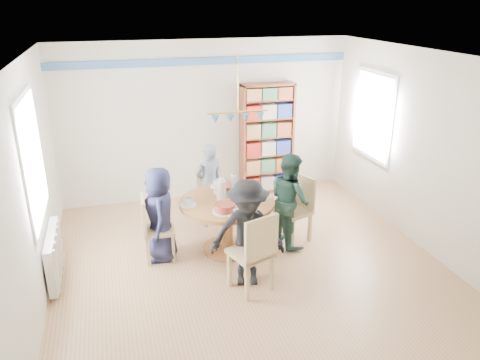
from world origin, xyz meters
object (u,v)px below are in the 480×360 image
object	(u,v)px
chair_near	(255,250)
person_far	(209,184)
person_near	(248,233)
chair_right	(298,205)
chair_left	(153,226)
person_left	(160,214)
dining_table	(227,214)
person_right	(290,200)
chair_far	(210,192)
radiator	(54,255)
bookshelf	(267,140)

from	to	relation	value
chair_near	person_far	xyz separation A→B (m)	(-0.11, 1.98, 0.08)
chair_near	person_near	distance (m)	0.24
chair_right	chair_near	distance (m)	1.49
chair_left	person_far	world-z (taller)	person_far
person_far	person_left	bearing A→B (deg)	28.25
dining_table	person_right	xyz separation A→B (m)	(0.90, -0.05, 0.12)
dining_table	chair_right	size ratio (longest dim) A/B	1.35
person_near	chair_far	bearing A→B (deg)	105.22
chair_far	person_near	xyz separation A→B (m)	(0.04, -1.87, 0.21)
dining_table	person_right	size ratio (longest dim) A/B	0.96
dining_table	person_right	world-z (taller)	person_right
radiator	chair_right	xyz separation A→B (m)	(3.31, 0.18, 0.18)
person_right	chair_far	bearing A→B (deg)	32.01
person_left	person_far	bearing A→B (deg)	138.47
chair_left	bookshelf	bearing A→B (deg)	40.01
person_far	bookshelf	size ratio (longest dim) A/B	0.66
radiator	chair_near	xyz separation A→B (m)	(2.31, -0.92, 0.22)
chair_far	person_right	size ratio (longest dim) A/B	0.63
person_left	person_far	xyz separation A→B (m)	(0.86, 0.88, -0.01)
chair_near	person_left	xyz separation A→B (m)	(-0.97, 1.11, 0.08)
chair_right	person_near	bearing A→B (deg)	-138.76
chair_left	person_left	size ratio (longest dim) A/B	0.70
dining_table	person_left	bearing A→B (deg)	177.61
dining_table	chair_right	world-z (taller)	chair_right
chair_right	bookshelf	size ratio (longest dim) A/B	0.49
person_left	chair_far	bearing A→B (deg)	140.03
person_far	chair_right	bearing A→B (deg)	124.24
radiator	dining_table	world-z (taller)	dining_table
radiator	person_near	world-z (taller)	person_near
chair_left	person_left	distance (m)	0.18
radiator	person_right	world-z (taller)	person_right
person_left	chair_near	bearing A→B (deg)	44.08
chair_far	bookshelf	xyz separation A→B (m)	(1.23, 0.89, 0.49)
dining_table	person_far	world-z (taller)	person_far
dining_table	chair_far	distance (m)	1.01
person_far	bookshelf	distance (m)	1.64
radiator	person_near	distance (m)	2.41
dining_table	chair_far	bearing A→B (deg)	90.53
person_near	bookshelf	xyz separation A→B (m)	(1.19, 2.76, 0.28)
person_left	person_right	size ratio (longest dim) A/B	0.96
dining_table	person_right	bearing A→B (deg)	-2.93
radiator	bookshelf	size ratio (longest dim) A/B	0.51
chair_right	dining_table	bearing A→B (deg)	-177.83
chair_right	person_left	xyz separation A→B (m)	(-1.97, -0.00, 0.12)
person_left	radiator	bearing A→B (deg)	-79.44
chair_right	person_far	xyz separation A→B (m)	(-1.11, 0.88, 0.11)
bookshelf	chair_left	bearing A→B (deg)	-139.99
radiator	person_near	bearing A→B (deg)	-17.45
chair_left	chair_right	world-z (taller)	chair_right
chair_near	bookshelf	bearing A→B (deg)	68.64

